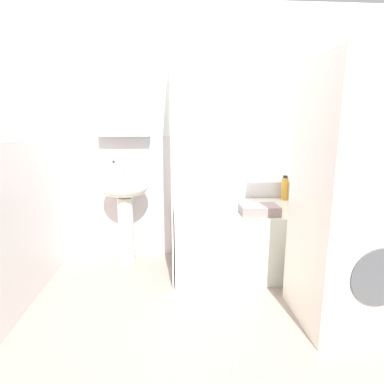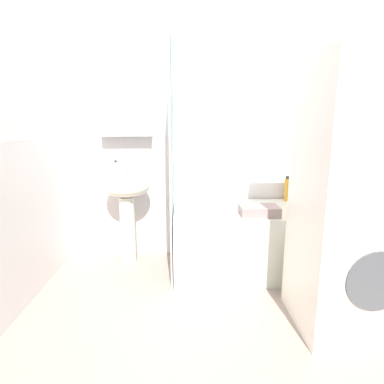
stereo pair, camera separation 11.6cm
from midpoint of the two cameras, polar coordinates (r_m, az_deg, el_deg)
ground_plane at (r=2.32m, az=10.37°, el=-23.16°), size 4.80×5.60×0.04m
wall_back_tiled at (r=3.14m, az=5.51°, el=8.89°), size 3.60×0.18×2.40m
wall_left_tiled at (r=2.48m, az=-28.94°, el=6.08°), size 0.07×1.81×2.40m
sink at (r=3.00m, az=-10.59°, el=-1.39°), size 0.44×0.34×0.85m
faucet at (r=3.03m, az=-10.56°, el=4.27°), size 0.03×0.12×0.12m
soap_dispenser at (r=2.98m, az=-12.39°, el=4.11°), size 0.05×0.05×0.14m
bathtub at (r=2.97m, az=11.92°, el=-8.31°), size 1.41×0.73×0.58m
shower_curtain at (r=2.72m, az=-2.39°, el=5.50°), size 0.01×0.73×2.00m
body_wash_bottle at (r=3.34m, az=21.14°, el=0.29°), size 0.06×0.06×0.20m
conditioner_bottle at (r=3.28m, az=19.78°, el=0.30°), size 0.05×0.05×0.22m
lotion_bottle at (r=3.23m, az=17.77°, el=0.51°), size 0.07×0.07×0.24m
towel_folded at (r=2.67m, az=13.16°, el=-3.26°), size 0.31×0.22×0.08m
washer_dryer_stack at (r=2.24m, az=28.57°, el=-1.36°), size 0.64×0.62×1.70m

